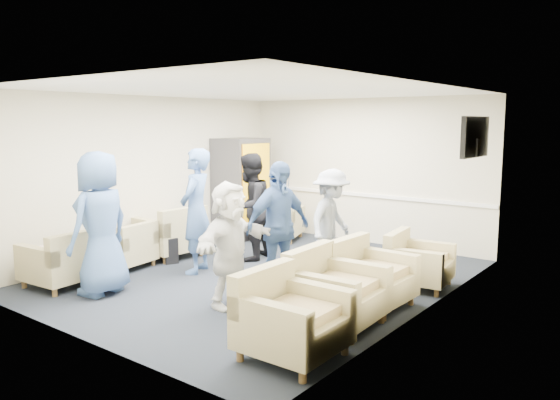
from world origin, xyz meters
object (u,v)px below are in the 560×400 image
Objects in this scene: vending_machine at (241,188)px; person_mid_left at (196,211)px; person_back_left at (250,207)px; armchair_left_mid at (126,249)px; armchair_right_near at (288,321)px; person_front_left at (100,223)px; armchair_left_near at (63,263)px; armchair_right_midnear at (332,293)px; armchair_corner at (277,222)px; person_back_right at (331,221)px; person_front_right at (230,244)px; armchair_right_far at (416,264)px; armchair_right_midfar at (368,278)px; person_mid_right at (278,227)px; armchair_left_far at (172,235)px.

vending_machine is 1.04× the size of person_mid_left.
person_mid_left is 1.08m from person_back_left.
armchair_left_mid is 0.96× the size of armchair_right_near.
person_front_left is at bearing -76.27° from vending_machine.
armchair_left_mid is 1.32m from person_mid_left.
armchair_left_near is 0.96× the size of armchair_right_midnear.
person_mid_left is at bearing 108.46° from armchair_left_mid.
armchair_corner is 2.49m from person_back_right.
person_mid_left is (1.16, -2.33, -0.04)m from vending_machine.
armchair_corner is at bearing 43.45° from armchair_right_midnear.
armchair_left_near is 1.98m from person_mid_left.
person_front_right is at bearing 75.14° from armchair_left_mid.
armchair_right_near is at bearing 172.29° from armchair_right_far.
armchair_right_near is 0.82× the size of armchair_corner.
vending_machine is (-4.10, 1.00, 0.66)m from armchair_right_far.
armchair_left_near is 4.87m from armchair_right_far.
armchair_corner is 2.64m from person_mid_left.
armchair_right_midnear is 1.06× the size of armchair_right_far.
armchair_left_mid is at bearing 102.41° from armchair_right_midfar.
armchair_right_far is (0.14, 1.94, -0.04)m from armchair_right_midnear.
person_front_right is at bearing 105.43° from armchair_left_near.
person_back_left is (0.14, 1.07, -0.06)m from person_mid_left.
armchair_left_near is at bearing 90.45° from armchair_right_near.
armchair_right_midfar is 0.46× the size of vending_machine.
person_front_left is at bearing 31.24° from armchair_left_mid.
person_back_right reaches higher than armchair_left_mid.
armchair_left_near is 0.82× the size of armchair_corner.
person_front_right reaches higher than armchair_right_midfar.
armchair_right_midnear is at bearing 5.81° from armchair_right_near.
person_mid_right reaches higher than armchair_right_midnear.
armchair_right_midfar is 0.58× the size of person_front_right.
person_front_right is at bearing 137.90° from armchair_right_far.
vending_machine is (-3.96, 2.12, 0.63)m from armchair_right_midfar.
armchair_left_near is 2.07m from armchair_left_far.
armchair_right_midnear is at bearing 168.77° from armchair_right_far.
armchair_right_midfar reaches higher than armchair_corner.
armchair_left_near is 0.46× the size of vending_machine.
armchair_left_near is at bearing 120.69° from armchair_right_far.
vending_machine is (-0.15, 1.92, 0.61)m from armchair_left_far.
armchair_left_mid is at bearing 78.53° from person_front_right.
person_mid_left is 2.03m from person_back_right.
armchair_left_mid is at bearing 116.57° from person_back_right.
armchair_right_far is at bearing 85.17° from person_back_left.
armchair_right_midfar is at bearing -2.16° from armchair_right_midnear.
vending_machine is at bearing 69.21° from armchair_right_far.
person_back_left is at bearing -43.99° from vending_machine.
armchair_right_far is at bearing 123.47° from armchair_left_near.
armchair_left_mid is 0.49× the size of person_mid_right.
person_back_left is (-2.76, 2.66, 0.52)m from armchair_right_near.
armchair_right_midfar is 0.47× the size of person_front_left.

